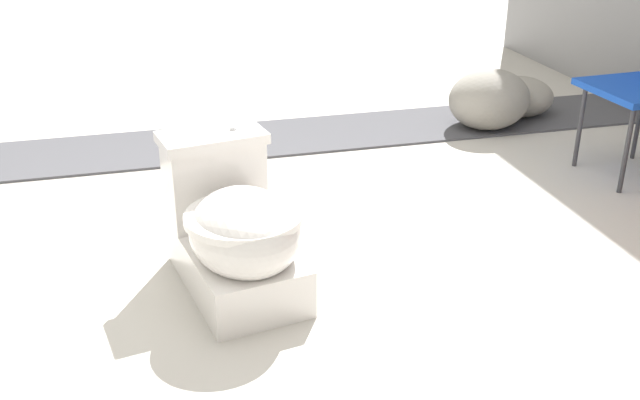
{
  "coord_description": "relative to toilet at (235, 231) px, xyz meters",
  "views": [
    {
      "loc": [
        2.42,
        -0.36,
        1.37
      ],
      "look_at": [
        0.15,
        0.24,
        0.3
      ],
      "focal_mm": 42.0,
      "sensor_mm": 36.0,
      "label": 1
    }
  ],
  "objects": [
    {
      "name": "ground_plane",
      "position": [
        -0.15,
        0.06,
        -0.22
      ],
      "size": [
        14.0,
        14.0,
        0.0
      ],
      "primitive_type": "plane",
      "color": "beige"
    },
    {
      "name": "gravel_strip",
      "position": [
        -1.47,
        0.56,
        -0.21
      ],
      "size": [
        0.56,
        8.0,
        0.01
      ],
      "primitive_type": "cube",
      "color": "#4C4C51",
      "rests_on": "ground"
    },
    {
      "name": "toilet",
      "position": [
        0.0,
        0.0,
        0.0
      ],
      "size": [
        0.69,
        0.48,
        0.52
      ],
      "rotation": [
        0.0,
        0.0,
        0.18
      ],
      "color": "white",
      "rests_on": "ground"
    },
    {
      "name": "boulder_near",
      "position": [
        -1.35,
        1.62,
        -0.06
      ],
      "size": [
        0.52,
        0.57,
        0.33
      ],
      "primitive_type": "ellipsoid",
      "rotation": [
        0.0,
        0.0,
        1.86
      ],
      "color": "gray",
      "rests_on": "ground"
    },
    {
      "name": "boulder_far",
      "position": [
        -1.51,
        1.9,
        -0.11
      ],
      "size": [
        0.54,
        0.54,
        0.23
      ],
      "primitive_type": "ellipsoid",
      "rotation": [
        0.0,
        0.0,
        0.8
      ],
      "color": "gray",
      "rests_on": "ground"
    }
  ]
}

